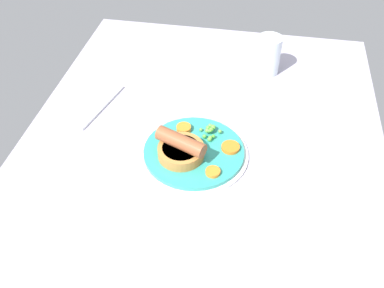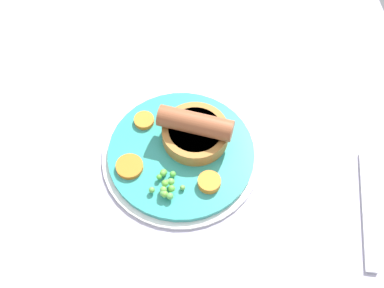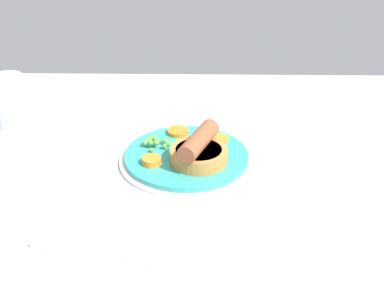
% 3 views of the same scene
% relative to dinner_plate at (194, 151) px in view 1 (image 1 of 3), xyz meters
% --- Properties ---
extents(dining_table, '(1.10, 0.80, 0.03)m').
position_rel_dinner_plate_xyz_m(dining_table, '(0.00, 0.01, -0.02)').
color(dining_table, '#9E99AD').
rests_on(dining_table, ground).
extents(dinner_plate, '(0.23, 0.23, 0.01)m').
position_rel_dinner_plate_xyz_m(dinner_plate, '(0.00, 0.00, 0.00)').
color(dinner_plate, silver).
rests_on(dinner_plate, dining_table).
extents(sausage_pudding, '(0.10, 0.11, 0.05)m').
position_rel_dinner_plate_xyz_m(sausage_pudding, '(0.03, -0.02, 0.03)').
color(sausage_pudding, '#AD7538').
rests_on(sausage_pudding, dinner_plate).
extents(pea_pile, '(0.05, 0.05, 0.02)m').
position_rel_dinner_plate_xyz_m(pea_pile, '(-0.05, 0.03, 0.02)').
color(pea_pile, '#5FAB48').
rests_on(pea_pile, dinner_plate).
extents(carrot_slice_0, '(0.05, 0.05, 0.01)m').
position_rel_dinner_plate_xyz_m(carrot_slice_0, '(-0.01, 0.08, 0.01)').
color(carrot_slice_0, orange).
rests_on(carrot_slice_0, dinner_plate).
extents(carrot_slice_1, '(0.04, 0.04, 0.01)m').
position_rel_dinner_plate_xyz_m(carrot_slice_1, '(-0.05, -0.03, 0.01)').
color(carrot_slice_1, orange).
rests_on(carrot_slice_1, dinner_plate).
extents(carrot_slice_2, '(0.04, 0.04, 0.01)m').
position_rel_dinner_plate_xyz_m(carrot_slice_2, '(0.06, 0.05, 0.01)').
color(carrot_slice_2, orange).
rests_on(carrot_slice_2, dinner_plate).
extents(fork, '(0.18, 0.06, 0.01)m').
position_rel_dinner_plate_xyz_m(fork, '(-0.11, -0.25, -0.00)').
color(fork, silver).
rests_on(fork, dining_table).
extents(drinking_glass, '(0.06, 0.06, 0.10)m').
position_rel_dinner_plate_xyz_m(drinking_glass, '(-0.34, 0.13, 0.05)').
color(drinking_glass, silver).
rests_on(drinking_glass, dining_table).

